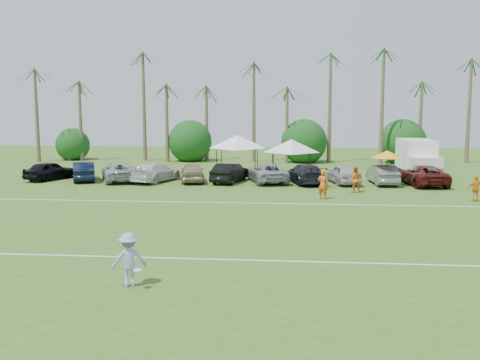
{
  "coord_description": "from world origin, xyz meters",
  "views": [
    {
      "loc": [
        4.4,
        -17.22,
        5.62
      ],
      "look_at": [
        1.71,
        12.39,
        1.6
      ],
      "focal_mm": 40.0,
      "sensor_mm": 36.0,
      "label": 1
    }
  ],
  "objects": [
    {
      "name": "market_umbrella",
      "position": [
        11.49,
        21.89,
        2.31
      ],
      "size": [
        2.32,
        2.32,
        2.58
      ],
      "color": "black",
      "rests_on": "ground"
    },
    {
      "name": "bush_tree_1",
      "position": [
        -6.0,
        39.0,
        1.8
      ],
      "size": [
        4.0,
        4.0,
        4.0
      ],
      "color": "brown",
      "rests_on": "ground"
    },
    {
      "name": "frisbee_player",
      "position": [
        -0.59,
        -1.22,
        0.86
      ],
      "size": [
        1.28,
        1.02,
        1.73
      ],
      "rotation": [
        0.0,
        0.0,
        3.53
      ],
      "color": "#A79CDE",
      "rests_on": "ground"
    },
    {
      "name": "field_lines",
      "position": [
        0.0,
        8.0,
        0.01
      ],
      "size": [
        80.0,
        12.1,
        0.01
      ],
      "color": "white",
      "rests_on": "ground"
    },
    {
      "name": "palm_tree_7",
      "position": [
        8.0,
        38.0,
        10.06
      ],
      "size": [
        2.4,
        2.4,
        11.9
      ],
      "color": "brown",
      "rests_on": "ground"
    },
    {
      "name": "canopy_tent_right",
      "position": [
        4.63,
        25.58,
        3.13
      ],
      "size": [
        4.51,
        4.51,
        3.65
      ],
      "color": "black",
      "rests_on": "ground"
    },
    {
      "name": "parked_car_6",
      "position": [
        2.81,
        23.08,
        0.74
      ],
      "size": [
        3.69,
        5.73,
        1.47
      ],
      "primitive_type": "imported",
      "rotation": [
        0.0,
        0.0,
        3.4
      ],
      "color": "#989AA3",
      "rests_on": "ground"
    },
    {
      "name": "bush_tree_0",
      "position": [
        -19.0,
        39.0,
        1.8
      ],
      "size": [
        4.0,
        4.0,
        4.0
      ],
      "color": "brown",
      "rests_on": "ground"
    },
    {
      "name": "parked_car_5",
      "position": [
        -0.04,
        22.77,
        0.74
      ],
      "size": [
        2.59,
        4.71,
        1.47
      ],
      "primitive_type": "imported",
      "rotation": [
        0.0,
        0.0,
        2.9
      ],
      "color": "black",
      "rests_on": "ground"
    },
    {
      "name": "palm_tree_5",
      "position": [
        0.0,
        38.0,
        8.35
      ],
      "size": [
        2.4,
        2.4,
        9.9
      ],
      "color": "brown",
      "rests_on": "ground"
    },
    {
      "name": "bush_tree_2",
      "position": [
        6.0,
        39.0,
        1.8
      ],
      "size": [
        4.0,
        4.0,
        4.0
      ],
      "color": "brown",
      "rests_on": "ground"
    },
    {
      "name": "parked_car_7",
      "position": [
        5.66,
        22.7,
        0.74
      ],
      "size": [
        3.31,
        5.43,
        1.47
      ],
      "primitive_type": "imported",
      "rotation": [
        0.0,
        0.0,
        3.41
      ],
      "color": "black",
      "rests_on": "ground"
    },
    {
      "name": "palm_tree_10",
      "position": [
        23.0,
        38.0,
        9.21
      ],
      "size": [
        2.4,
        2.4,
        10.9
      ],
      "color": "brown",
      "rests_on": "ground"
    },
    {
      "name": "parked_car_4",
      "position": [
        -2.89,
        22.76,
        0.74
      ],
      "size": [
        2.57,
        4.58,
        1.47
      ],
      "primitive_type": "imported",
      "rotation": [
        0.0,
        0.0,
        3.34
      ],
      "color": "gray",
      "rests_on": "ground"
    },
    {
      "name": "parked_car_10",
      "position": [
        14.21,
        22.59,
        0.74
      ],
      "size": [
        3.05,
        5.54,
        1.47
      ],
      "primitive_type": "imported",
      "rotation": [
        0.0,
        0.0,
        3.26
      ],
      "color": "#561512",
      "rests_on": "ground"
    },
    {
      "name": "ground",
      "position": [
        0.0,
        0.0,
        0.0
      ],
      "size": [
        120.0,
        120.0,
        0.0
      ],
      "primitive_type": "plane",
      "color": "#39601D",
      "rests_on": "ground"
    },
    {
      "name": "parked_car_9",
      "position": [
        11.36,
        22.88,
        0.74
      ],
      "size": [
        1.92,
        4.57,
        1.47
      ],
      "primitive_type": "imported",
      "rotation": [
        0.0,
        0.0,
        3.22
      ],
      "color": "slate",
      "rests_on": "ground"
    },
    {
      "name": "parked_car_1",
      "position": [
        -11.44,
        22.71,
        0.74
      ],
      "size": [
        3.12,
        4.72,
        1.47
      ],
      "primitive_type": "imported",
      "rotation": [
        0.0,
        0.0,
        3.53
      ],
      "color": "black",
      "rests_on": "ground"
    },
    {
      "name": "parked_car_0",
      "position": [
        -14.29,
        22.94,
        0.74
      ],
      "size": [
        3.22,
        4.65,
        1.47
      ],
      "primitive_type": "imported",
      "rotation": [
        0.0,
        0.0,
        2.76
      ],
      "color": "black",
      "rests_on": "ground"
    },
    {
      "name": "palm_tree_2",
      "position": [
        -12.0,
        38.0,
        9.21
      ],
      "size": [
        2.4,
        2.4,
        10.9
      ],
      "color": "brown",
      "rests_on": "ground"
    },
    {
      "name": "palm_tree_8",
      "position": [
        13.0,
        38.0,
        7.48
      ],
      "size": [
        2.4,
        2.4,
        8.9
      ],
      "color": "brown",
      "rests_on": "ground"
    },
    {
      "name": "bush_tree_3",
      "position": [
        16.0,
        39.0,
        1.8
      ],
      "size": [
        4.0,
        4.0,
        4.0
      ],
      "color": "brown",
      "rests_on": "ground"
    },
    {
      "name": "box_truck",
      "position": [
        14.66,
        26.07,
        1.66
      ],
      "size": [
        2.42,
        6.06,
        3.1
      ],
      "rotation": [
        0.0,
        0.0,
        0.02
      ],
      "color": "white",
      "rests_on": "ground"
    },
    {
      "name": "palm_tree_4",
      "position": [
        -4.0,
        38.0,
        7.48
      ],
      "size": [
        2.4,
        2.4,
        8.9
      ],
      "color": "brown",
      "rests_on": "ground"
    },
    {
      "name": "parked_car_3",
      "position": [
        -5.74,
        22.61,
        0.74
      ],
      "size": [
        3.57,
        5.46,
        1.47
      ],
      "primitive_type": "imported",
      "rotation": [
        0.0,
        0.0,
        2.82
      ],
      "color": "silver",
      "rests_on": "ground"
    },
    {
      "name": "parked_car_8",
      "position": [
        8.51,
        22.79,
        0.74
      ],
      "size": [
        2.55,
        4.57,
        1.47
      ],
      "primitive_type": "imported",
      "rotation": [
        0.0,
        0.0,
        3.34
      ],
      "color": "#B8B8BE",
      "rests_on": "ground"
    },
    {
      "name": "palm_tree_9",
      "position": [
        18.0,
        38.0,
        8.35
      ],
      "size": [
        2.4,
        2.4,
        9.9
      ],
      "color": "brown",
      "rests_on": "ground"
    },
    {
      "name": "sideline_player_a",
      "position": [
        6.55,
        15.83,
        0.91
      ],
      "size": [
        0.77,
        0.63,
        1.83
      ],
      "primitive_type": "imported",
      "rotation": [
        0.0,
        0.0,
        2.81
      ],
      "color": "orange",
      "rests_on": "ground"
    },
    {
      "name": "sideline_player_c",
      "position": [
        15.7,
        15.79,
        0.8
      ],
      "size": [
        0.99,
        0.54,
        1.6
      ],
      "primitive_type": "imported",
      "rotation": [
        0.0,
        0.0,
        3.31
      ],
      "color": "orange",
      "rests_on": "ground"
    },
    {
      "name": "sideline_player_b",
      "position": [
        8.84,
        18.73,
        0.88
      ],
      "size": [
        0.92,
        0.76,
        1.75
      ],
      "primitive_type": "imported",
      "rotation": [
        0.0,
        0.0,
        3.26
      ],
      "color": "orange",
      "rests_on": "ground"
    },
    {
      "name": "palm_tree_6",
      "position": [
        4.0,
        38.0,
        9.21
      ],
      "size": [
        2.4,
        2.4,
        10.9
      ],
      "color": "brown",
      "rests_on": "ground"
    },
    {
      "name": "palm_tree_1",
      "position": [
        -17.0,
        38.0,
        8.35
      ],
      "size": [
        2.4,
        2.4,
        9.9
      ],
      "color": "brown",
      "rests_on": "ground"
    },
    {
      "name": "canopy_tent_left",
      "position": [
        0.13,
        27.5,
        3.36
      ],
      "size": [
        4.84,
        4.84,
        3.92
      ],
      "color": "black",
      "rests_on": "ground"
    },
    {
      "name": "palm_tree_0",
      "position": [
        -22.0,
        38.0,
        7.48
      ],
      "size": [
        2.4,
        2.4,
        8.9
      ],
      "color": "brown",
      "rests_on": "ground"
    },
    {
      "name": "parked_car_2",
      "position": [
        -8.59,
        22.7,
        0.74
      ],
      "size": [
        4.29,
        5.82,
        1.47
      ],
      "primitive_type": "imported",
      "rotation": [
        0.0,
        0.0,
        3.54
      ],
      "color": "#9EA5AC",
      "rests_on": "ground"
    },
    {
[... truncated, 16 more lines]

